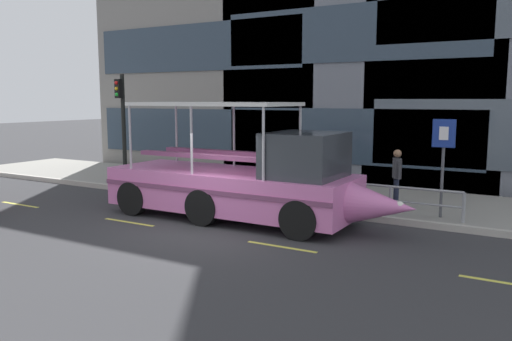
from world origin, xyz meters
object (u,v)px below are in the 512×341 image
Objects in this scene: pedestrian_near_bow at (397,172)px; pedestrian_mid_left at (289,165)px; parking_sign at (443,151)px; duck_tour_boat at (246,183)px; traffic_light_pole at (122,117)px.

pedestrian_mid_left is at bearing 178.43° from pedestrian_near_bow.
parking_sign is 0.30× the size of duck_tour_boat.
duck_tour_boat is at bearing -84.68° from pedestrian_mid_left.
pedestrian_near_bow is (3.37, 3.18, 0.15)m from duck_tour_boat.
pedestrian_mid_left is (-5.14, 0.95, -0.83)m from parking_sign.
parking_sign reaches higher than pedestrian_near_bow.
parking_sign is 1.62× the size of pedestrian_mid_left.
traffic_light_pole is at bearing 179.33° from parking_sign.
traffic_light_pole reaches higher than duck_tour_boat.
pedestrian_near_bow is 3.68m from pedestrian_mid_left.
duck_tour_boat is (7.12, -2.47, -1.63)m from traffic_light_pole.
traffic_light_pole is at bearing -173.20° from pedestrian_mid_left.
duck_tour_boat is at bearing -19.12° from traffic_light_pole.
pedestrian_near_bow is (10.50, 0.71, -1.48)m from traffic_light_pole.
duck_tour_boat is 5.22× the size of pedestrian_near_bow.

